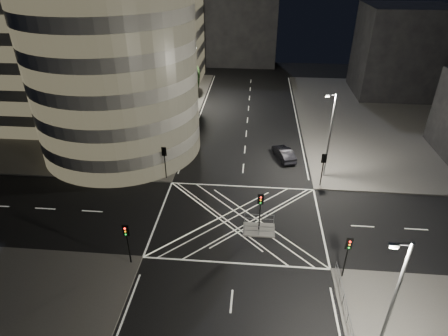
# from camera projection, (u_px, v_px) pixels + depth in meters

# --- Properties ---
(ground) EXTENTS (120.00, 120.00, 0.00)m
(ground) POSITION_uv_depth(u_px,v_px,m) (239.00, 219.00, 37.03)
(ground) COLOR black
(ground) RESTS_ON ground
(sidewalk_far_left) EXTENTS (42.00, 42.00, 0.15)m
(sidewalk_far_left) POSITION_uv_depth(u_px,v_px,m) (74.00, 109.00, 62.40)
(sidewalk_far_left) COLOR #585653
(sidewalk_far_left) RESTS_ON ground
(sidewalk_far_right) EXTENTS (42.00, 42.00, 0.15)m
(sidewalk_far_right) POSITION_uv_depth(u_px,v_px,m) (435.00, 121.00, 57.96)
(sidewalk_far_right) COLOR #585653
(sidewalk_far_right) RESTS_ON ground
(central_island) EXTENTS (3.00, 2.00, 0.15)m
(central_island) POSITION_uv_depth(u_px,v_px,m) (259.00, 230.00, 35.55)
(central_island) COLOR slate
(central_island) RESTS_ON ground
(office_tower_curved) EXTENTS (30.00, 29.00, 27.20)m
(office_tower_curved) POSITION_uv_depth(u_px,v_px,m) (88.00, 43.00, 48.30)
(office_tower_curved) COLOR gray
(office_tower_curved) RESTS_ON sidewalk_far_left
(office_block_rear) EXTENTS (24.00, 16.00, 22.00)m
(office_block_rear) POSITION_uv_depth(u_px,v_px,m) (134.00, 24.00, 69.14)
(office_block_rear) COLOR gray
(office_block_rear) RESTS_ON sidewalk_far_left
(building_right_far) EXTENTS (14.00, 12.00, 15.00)m
(building_right_far) POSITION_uv_depth(u_px,v_px,m) (400.00, 51.00, 65.52)
(building_right_far) COLOR black
(building_right_far) RESTS_ON sidewalk_far_right
(building_far_end) EXTENTS (18.00, 8.00, 18.00)m
(building_far_end) POSITION_uv_depth(u_px,v_px,m) (236.00, 23.00, 82.59)
(building_far_end) COLOR black
(building_far_end) RESTS_ON ground
(tree_a) EXTENTS (4.80, 4.80, 7.77)m
(tree_a) POSITION_uv_depth(u_px,v_px,m) (153.00, 130.00, 42.96)
(tree_a) COLOR black
(tree_a) RESTS_ON sidewalk_far_left
(tree_b) EXTENTS (3.96, 3.96, 6.38)m
(tree_b) POSITION_uv_depth(u_px,v_px,m) (165.00, 117.00, 48.57)
(tree_b) COLOR black
(tree_b) RESTS_ON sidewalk_far_left
(tree_c) EXTENTS (4.75, 4.75, 7.40)m
(tree_c) POSITION_uv_depth(u_px,v_px,m) (174.00, 97.00, 53.43)
(tree_c) COLOR black
(tree_c) RESTS_ON sidewalk_far_left
(tree_d) EXTENTS (5.69, 5.69, 8.83)m
(tree_d) POSITION_uv_depth(u_px,v_px,m) (182.00, 79.00, 58.14)
(tree_d) COLOR black
(tree_d) RESTS_ON sidewalk_far_left
(tree_e) EXTENTS (4.01, 4.01, 6.79)m
(tree_e) POSITION_uv_depth(u_px,v_px,m) (188.00, 74.00, 63.83)
(tree_e) COLOR black
(tree_e) RESTS_ON sidewalk_far_left
(traffic_signal_fl) EXTENTS (0.55, 0.22, 4.00)m
(traffic_signal_fl) POSITION_uv_depth(u_px,v_px,m) (165.00, 157.00, 42.07)
(traffic_signal_fl) COLOR black
(traffic_signal_fl) RESTS_ON sidewalk_far_left
(traffic_signal_nl) EXTENTS (0.55, 0.22, 4.00)m
(traffic_signal_nl) POSITION_uv_depth(u_px,v_px,m) (127.00, 237.00, 30.39)
(traffic_signal_nl) COLOR black
(traffic_signal_nl) RESTS_ON sidewalk_near_left
(traffic_signal_fr) EXTENTS (0.55, 0.22, 4.00)m
(traffic_signal_fr) POSITION_uv_depth(u_px,v_px,m) (323.00, 164.00, 40.72)
(traffic_signal_fr) COLOR black
(traffic_signal_fr) RESTS_ON sidewalk_far_right
(traffic_signal_nr) EXTENTS (0.55, 0.22, 4.00)m
(traffic_signal_nr) POSITION_uv_depth(u_px,v_px,m) (348.00, 250.00, 29.04)
(traffic_signal_nr) COLOR black
(traffic_signal_nr) RESTS_ON sidewalk_near_right
(traffic_signal_island) EXTENTS (0.55, 0.22, 4.00)m
(traffic_signal_island) POSITION_uv_depth(u_px,v_px,m) (260.00, 206.00, 34.11)
(traffic_signal_island) COLOR black
(traffic_signal_island) RESTS_ON central_island
(street_lamp_left_near) EXTENTS (1.25, 0.25, 10.00)m
(street_lamp_left_near) POSITION_uv_depth(u_px,v_px,m) (167.00, 117.00, 45.25)
(street_lamp_left_near) COLOR slate
(street_lamp_left_near) RESTS_ON sidewalk_far_left
(street_lamp_left_far) EXTENTS (1.25, 0.25, 10.00)m
(street_lamp_left_far) POSITION_uv_depth(u_px,v_px,m) (192.00, 74.00, 60.71)
(street_lamp_left_far) COLOR slate
(street_lamp_left_far) RESTS_ON sidewalk_far_left
(street_lamp_right_far) EXTENTS (1.25, 0.25, 10.00)m
(street_lamp_right_far) POSITION_uv_depth(u_px,v_px,m) (330.00, 134.00, 41.23)
(street_lamp_right_far) COLOR slate
(street_lamp_right_far) RESTS_ON sidewalk_far_right
(street_lamp_right_near) EXTENTS (1.25, 0.25, 10.00)m
(street_lamp_right_near) POSITION_uv_depth(u_px,v_px,m) (391.00, 304.00, 21.48)
(street_lamp_right_near) COLOR slate
(street_lamp_right_near) RESTS_ON sidewalk_near_right
(railing_near_right) EXTENTS (0.06, 11.70, 1.10)m
(railing_near_right) POSITION_uv_depth(u_px,v_px,m) (350.00, 328.00, 25.61)
(railing_near_right) COLOR slate
(railing_near_right) RESTS_ON sidewalk_near_right
(railing_island_south) EXTENTS (2.80, 0.06, 1.10)m
(railing_island_south) POSITION_uv_depth(u_px,v_px,m) (259.00, 231.00, 34.46)
(railing_island_south) COLOR slate
(railing_island_south) RESTS_ON central_island
(railing_island_north) EXTENTS (2.80, 0.06, 1.10)m
(railing_island_north) POSITION_uv_depth(u_px,v_px,m) (259.00, 219.00, 36.01)
(railing_island_north) COLOR slate
(railing_island_north) RESTS_ON central_island
(sedan) EXTENTS (3.06, 4.96, 1.54)m
(sedan) POSITION_uv_depth(u_px,v_px,m) (284.00, 153.00, 47.34)
(sedan) COLOR black
(sedan) RESTS_ON ground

